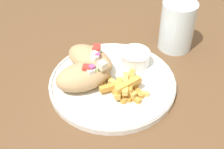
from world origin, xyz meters
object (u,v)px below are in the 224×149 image
(plate, at_px, (112,83))
(fries_pile, at_px, (125,88))
(pita_sandwich_near, at_px, (84,76))
(water_glass, at_px, (177,28))
(sauce_ramekin, at_px, (135,57))
(pita_sandwich_far, at_px, (90,59))

(plate, xyz_separation_m, fries_pile, (0.04, -0.02, 0.02))
(pita_sandwich_near, bearing_deg, water_glass, 12.21)
(water_glass, bearing_deg, sauce_ramekin, -114.96)
(pita_sandwich_far, xyz_separation_m, water_glass, (0.15, 0.19, 0.02))
(plate, height_order, pita_sandwich_far, pita_sandwich_far)
(pita_sandwich_near, bearing_deg, sauce_ramekin, 9.18)
(pita_sandwich_near, height_order, sauce_ramekin, pita_sandwich_near)
(fries_pile, bearing_deg, water_glass, 79.43)
(pita_sandwich_near, xyz_separation_m, sauce_ramekin, (0.07, 0.12, -0.01))
(sauce_ramekin, bearing_deg, pita_sandwich_near, -120.96)
(pita_sandwich_far, distance_m, fries_pile, 0.11)
(sauce_ramekin, height_order, water_glass, water_glass)
(sauce_ramekin, xyz_separation_m, water_glass, (0.06, 0.13, 0.02))
(plate, distance_m, pita_sandwich_near, 0.07)
(pita_sandwich_near, distance_m, sauce_ramekin, 0.14)
(plate, xyz_separation_m, pita_sandwich_far, (-0.07, 0.02, 0.03))
(sauce_ramekin, bearing_deg, water_glass, 65.04)
(pita_sandwich_far, bearing_deg, fries_pile, -5.06)
(plate, bearing_deg, fries_pile, -27.24)
(fries_pile, relative_size, water_glass, 0.87)
(plate, xyz_separation_m, sauce_ramekin, (0.02, 0.08, 0.02))
(plate, distance_m, water_glass, 0.23)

